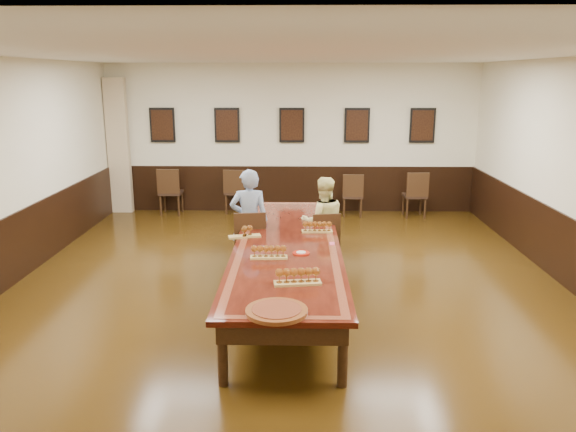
{
  "coord_description": "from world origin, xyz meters",
  "views": [
    {
      "loc": [
        0.14,
        -7.23,
        2.95
      ],
      "look_at": [
        0.0,
        0.5,
        1.0
      ],
      "focal_mm": 35.0,
      "sensor_mm": 36.0,
      "label": 1
    }
  ],
  "objects_px": {
    "spare_chair_a": "(171,191)",
    "spare_chair_b": "(236,191)",
    "spare_chair_c": "(353,194)",
    "carved_platter": "(277,311)",
    "person_man": "(249,221)",
    "chair_man": "(250,242)",
    "chair_woman": "(324,239)",
    "person_woman": "(323,222)",
    "conference_table": "(287,253)",
    "spare_chair_d": "(415,194)"
  },
  "relations": [
    {
      "from": "spare_chair_c",
      "to": "carved_platter",
      "type": "height_order",
      "value": "spare_chair_c"
    },
    {
      "from": "carved_platter",
      "to": "person_man",
      "type": "bearing_deg",
      "value": 99.36
    },
    {
      "from": "spare_chair_a",
      "to": "spare_chair_d",
      "type": "bearing_deg",
      "value": 177.87
    },
    {
      "from": "spare_chair_b",
      "to": "person_man",
      "type": "distance_m",
      "value": 3.86
    },
    {
      "from": "conference_table",
      "to": "chair_woman",
      "type": "bearing_deg",
      "value": 64.85
    },
    {
      "from": "chair_woman",
      "to": "spare_chair_a",
      "type": "xyz_separation_m",
      "value": [
        -3.17,
        3.48,
        0.05
      ]
    },
    {
      "from": "spare_chair_b",
      "to": "spare_chair_c",
      "type": "bearing_deg",
      "value": 179.31
    },
    {
      "from": "spare_chair_d",
      "to": "person_man",
      "type": "height_order",
      "value": "person_man"
    },
    {
      "from": "spare_chair_c",
      "to": "carved_platter",
      "type": "distance_m",
      "value": 7.0
    },
    {
      "from": "spare_chair_c",
      "to": "person_man",
      "type": "xyz_separation_m",
      "value": [
        -1.91,
        -3.57,
        0.33
      ]
    },
    {
      "from": "chair_man",
      "to": "chair_woman",
      "type": "relative_size",
      "value": 1.09
    },
    {
      "from": "spare_chair_a",
      "to": "carved_platter",
      "type": "height_order",
      "value": "spare_chair_a"
    },
    {
      "from": "person_man",
      "to": "person_woman",
      "type": "xyz_separation_m",
      "value": [
        1.13,
        0.27,
        -0.08
      ]
    },
    {
      "from": "spare_chair_b",
      "to": "conference_table",
      "type": "bearing_deg",
      "value": 108.62
    },
    {
      "from": "spare_chair_a",
      "to": "carved_platter",
      "type": "xyz_separation_m",
      "value": [
        2.56,
        -6.94,
        0.27
      ]
    },
    {
      "from": "chair_man",
      "to": "person_man",
      "type": "bearing_deg",
      "value": -90.0
    },
    {
      "from": "spare_chair_a",
      "to": "carved_platter",
      "type": "relative_size",
      "value": 1.38
    },
    {
      "from": "chair_man",
      "to": "person_man",
      "type": "height_order",
      "value": "person_man"
    },
    {
      "from": "spare_chair_b",
      "to": "chair_man",
      "type": "bearing_deg",
      "value": 103.58
    },
    {
      "from": "person_woman",
      "to": "carved_platter",
      "type": "xyz_separation_m",
      "value": [
        -0.59,
        -3.56,
        0.06
      ]
    },
    {
      "from": "person_man",
      "to": "spare_chair_c",
      "type": "bearing_deg",
      "value": -124.94
    },
    {
      "from": "chair_woman",
      "to": "person_woman",
      "type": "xyz_separation_m",
      "value": [
        -0.01,
        0.1,
        0.26
      ]
    },
    {
      "from": "spare_chair_d",
      "to": "spare_chair_b",
      "type": "bearing_deg",
      "value": -6.8
    },
    {
      "from": "spare_chair_d",
      "to": "carved_platter",
      "type": "relative_size",
      "value": 1.34
    },
    {
      "from": "spare_chair_c",
      "to": "person_woman",
      "type": "height_order",
      "value": "person_woman"
    },
    {
      "from": "spare_chair_b",
      "to": "carved_platter",
      "type": "relative_size",
      "value": 1.33
    },
    {
      "from": "spare_chair_a",
      "to": "spare_chair_b",
      "type": "relative_size",
      "value": 1.03
    },
    {
      "from": "chair_woman",
      "to": "conference_table",
      "type": "relative_size",
      "value": 0.18
    },
    {
      "from": "spare_chair_a",
      "to": "spare_chair_b",
      "type": "height_order",
      "value": "spare_chair_a"
    },
    {
      "from": "spare_chair_c",
      "to": "carved_platter",
      "type": "relative_size",
      "value": 1.26
    },
    {
      "from": "spare_chair_b",
      "to": "carved_platter",
      "type": "distance_m",
      "value": 7.18
    },
    {
      "from": "spare_chair_a",
      "to": "spare_chair_d",
      "type": "distance_m",
      "value": 5.24
    },
    {
      "from": "spare_chair_a",
      "to": "conference_table",
      "type": "distance_m",
      "value": 5.34
    },
    {
      "from": "person_woman",
      "to": "carved_platter",
      "type": "distance_m",
      "value": 3.61
    },
    {
      "from": "spare_chair_a",
      "to": "spare_chair_b",
      "type": "distance_m",
      "value": 1.41
    },
    {
      "from": "person_woman",
      "to": "chair_man",
      "type": "bearing_deg",
      "value": 10.09
    },
    {
      "from": "spare_chair_b",
      "to": "spare_chair_c",
      "type": "xyz_separation_m",
      "value": [
        2.53,
        -0.22,
        -0.03
      ]
    },
    {
      "from": "spare_chair_c",
      "to": "spare_chair_d",
      "type": "distance_m",
      "value": 1.31
    },
    {
      "from": "person_woman",
      "to": "spare_chair_c",
      "type": "bearing_deg",
      "value": -111.81
    },
    {
      "from": "spare_chair_a",
      "to": "spare_chair_b",
      "type": "xyz_separation_m",
      "value": [
        1.4,
        0.14,
        -0.02
      ]
    },
    {
      "from": "spare_chair_a",
      "to": "spare_chair_c",
      "type": "xyz_separation_m",
      "value": [
        3.93,
        -0.09,
        -0.04
      ]
    },
    {
      "from": "chair_man",
      "to": "carved_platter",
      "type": "relative_size",
      "value": 1.36
    },
    {
      "from": "spare_chair_c",
      "to": "person_man",
      "type": "bearing_deg",
      "value": 65.37
    },
    {
      "from": "spare_chair_a",
      "to": "chair_woman",
      "type": "bearing_deg",
      "value": 131.95
    },
    {
      "from": "spare_chair_c",
      "to": "person_woman",
      "type": "relative_size",
      "value": 0.65
    },
    {
      "from": "spare_chair_d",
      "to": "person_man",
      "type": "distance_m",
      "value": 4.76
    },
    {
      "from": "spare_chair_b",
      "to": "spare_chair_c",
      "type": "height_order",
      "value": "spare_chair_b"
    },
    {
      "from": "spare_chair_c",
      "to": "spare_chair_d",
      "type": "height_order",
      "value": "spare_chair_d"
    },
    {
      "from": "chair_man",
      "to": "spare_chair_d",
      "type": "distance_m",
      "value": 4.82
    },
    {
      "from": "chair_man",
      "to": "spare_chair_c",
      "type": "xyz_separation_m",
      "value": [
        1.9,
        3.68,
        -0.04
      ]
    }
  ]
}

